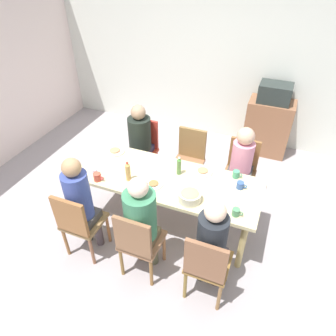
{
  "coord_description": "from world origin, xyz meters",
  "views": [
    {
      "loc": [
        1.01,
        -2.5,
        2.92
      ],
      "look_at": [
        0.0,
        0.0,
        0.88
      ],
      "focal_mm": 32.66,
      "sensor_mm": 36.0,
      "label": 1
    }
  ],
  "objects": [
    {
      "name": "ground_plane",
      "position": [
        0.0,
        0.0,
        0.0
      ],
      "size": [
        7.02,
        7.02,
        0.0
      ],
      "primitive_type": "plane",
      "color": "#9D9598"
    },
    {
      "name": "wall_back",
      "position": [
        0.0,
        2.45,
        1.3
      ],
      "size": [
        6.09,
        0.12,
        2.6
      ],
      "primitive_type": "cube",
      "color": "silver",
      "rests_on": "ground_plane"
    },
    {
      "name": "dining_table",
      "position": [
        0.0,
        0.0,
        0.65
      ],
      "size": [
        2.11,
        0.81,
        0.73
      ],
      "color": "#CABB8A",
      "rests_on": "ground_plane"
    },
    {
      "name": "chair_0",
      "position": [
        0.7,
        0.78,
        0.51
      ],
      "size": [
        0.4,
        0.4,
        0.9
      ],
      "color": "brown",
      "rests_on": "ground_plane"
    },
    {
      "name": "person_0",
      "position": [
        0.7,
        0.69,
        0.69
      ],
      "size": [
        0.3,
        0.3,
        1.16
      ],
      "color": "#364648",
      "rests_on": "ground_plane"
    },
    {
      "name": "chair_1",
      "position": [
        -0.7,
        -0.78,
        0.51
      ],
      "size": [
        0.4,
        0.4,
        0.9
      ],
      "color": "olive",
      "rests_on": "ground_plane"
    },
    {
      "name": "person_1",
      "position": [
        -0.7,
        -0.69,
        0.74
      ],
      "size": [
        0.3,
        0.3,
        1.27
      ],
      "color": "#3A3D3F",
      "rests_on": "ground_plane"
    },
    {
      "name": "chair_2",
      "position": [
        0.0,
        0.78,
        0.51
      ],
      "size": [
        0.4,
        0.4,
        0.9
      ],
      "color": "brown",
      "rests_on": "ground_plane"
    },
    {
      "name": "chair_3",
      "position": [
        -0.7,
        0.78,
        0.51
      ],
      "size": [
        0.4,
        0.4,
        0.9
      ],
      "color": "#B03621",
      "rests_on": "ground_plane"
    },
    {
      "name": "person_3",
      "position": [
        -0.7,
        0.69,
        0.72
      ],
      "size": [
        0.31,
        0.31,
        1.19
      ],
      "color": "#2A3B47",
      "rests_on": "ground_plane"
    },
    {
      "name": "chair_4",
      "position": [
        0.0,
        -0.78,
        0.51
      ],
      "size": [
        0.4,
        0.4,
        0.9
      ],
      "color": "#8E603F",
      "rests_on": "ground_plane"
    },
    {
      "name": "person_4",
      "position": [
        0.0,
        -0.69,
        0.75
      ],
      "size": [
        0.31,
        0.31,
        1.25
      ],
      "color": "brown",
      "rests_on": "ground_plane"
    },
    {
      "name": "chair_5",
      "position": [
        0.7,
        -0.78,
        0.51
      ],
      "size": [
        0.4,
        0.4,
        0.9
      ],
      "color": "olive",
      "rests_on": "ground_plane"
    },
    {
      "name": "person_5",
      "position": [
        0.7,
        -0.69,
        0.72
      ],
      "size": [
        0.3,
        0.3,
        1.22
      ],
      "color": "#3A4749",
      "rests_on": "ground_plane"
    },
    {
      "name": "plate_0",
      "position": [
        -0.11,
        -0.16,
        0.74
      ],
      "size": [
        0.2,
        0.2,
        0.04
      ],
      "color": "silver",
      "rests_on": "dining_table"
    },
    {
      "name": "plate_1",
      "position": [
        -0.83,
        0.25,
        0.74
      ],
      "size": [
        0.24,
        0.24,
        0.04
      ],
      "color": "#EBE9C1",
      "rests_on": "dining_table"
    },
    {
      "name": "plate_2",
      "position": [
        0.33,
        0.26,
        0.74
      ],
      "size": [
        0.23,
        0.23,
        0.04
      ],
      "color": "silver",
      "rests_on": "dining_table"
    },
    {
      "name": "bowl_0",
      "position": [
        0.34,
        -0.25,
        0.79
      ],
      "size": [
        0.24,
        0.24,
        0.12
      ],
      "color": "beige",
      "rests_on": "dining_table"
    },
    {
      "name": "cup_0",
      "position": [
        0.83,
        -0.28,
        0.77
      ],
      "size": [
        0.11,
        0.07,
        0.08
      ],
      "color": "#498359",
      "rests_on": "dining_table"
    },
    {
      "name": "cup_1",
      "position": [
        0.79,
        0.14,
        0.77
      ],
      "size": [
        0.11,
        0.08,
        0.08
      ],
      "color": "#355596",
      "rests_on": "dining_table"
    },
    {
      "name": "cup_2",
      "position": [
        0.71,
        0.31,
        0.77
      ],
      "size": [
        0.11,
        0.08,
        0.09
      ],
      "color": "#42926A",
      "rests_on": "dining_table"
    },
    {
      "name": "cup_3",
      "position": [
        -0.82,
        -0.24,
        0.77
      ],
      "size": [
        0.11,
        0.08,
        0.08
      ],
      "color": "white",
      "rests_on": "dining_table"
    },
    {
      "name": "cup_4",
      "position": [
        -0.72,
        -0.32,
        0.77
      ],
      "size": [
        0.12,
        0.08,
        0.09
      ],
      "color": "#C84936",
      "rests_on": "dining_table"
    },
    {
      "name": "bottle_0",
      "position": [
        -0.4,
        -0.19,
        0.84
      ],
      "size": [
        0.06,
        0.06,
        0.24
      ],
      "color": "tan",
      "rests_on": "dining_table"
    },
    {
      "name": "bottle_1",
      "position": [
        0.08,
        0.13,
        0.84
      ],
      "size": [
        0.05,
        0.05,
        0.23
      ],
      "color": "#50783E",
      "rests_on": "dining_table"
    },
    {
      "name": "side_cabinet",
      "position": [
        0.88,
        2.15,
        0.45
      ],
      "size": [
        0.7,
        0.44,
        0.9
      ],
      "primitive_type": "cube",
      "color": "brown",
      "rests_on": "ground_plane"
    },
    {
      "name": "microwave",
      "position": [
        0.88,
        2.15,
        1.04
      ],
      "size": [
        0.48,
        0.36,
        0.28
      ],
      "primitive_type": "cube",
      "color": "#262E2B",
      "rests_on": "side_cabinet"
    }
  ]
}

